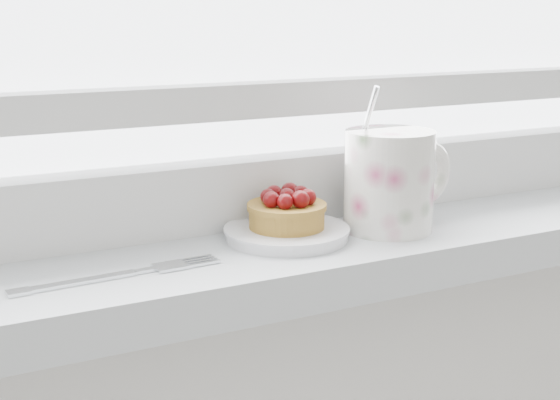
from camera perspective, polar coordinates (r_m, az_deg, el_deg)
saucer at (r=0.77m, az=0.49°, el=-2.44°), size 0.12×0.12×0.01m
raspberry_tart at (r=0.76m, az=0.51°, el=-0.75°), size 0.08×0.08×0.04m
floral_mug at (r=0.80m, az=8.16°, el=1.59°), size 0.14×0.10×0.15m
fork at (r=0.68m, az=-11.83°, el=-5.41°), size 0.18×0.03×0.00m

